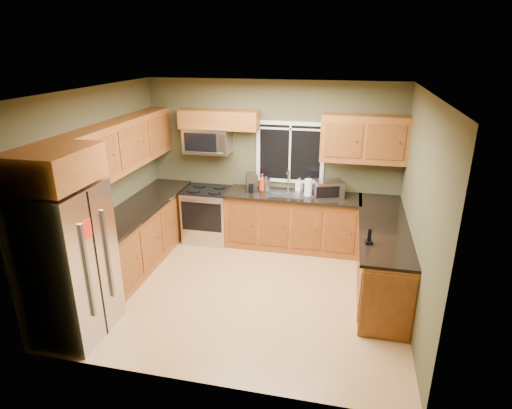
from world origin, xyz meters
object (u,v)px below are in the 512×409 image
at_px(range, 208,214).
at_px(soap_bottle_a, 262,183).
at_px(kettle, 266,184).
at_px(paper_towel_roll, 308,187).
at_px(toaster_oven, 328,189).
at_px(microwave, 207,140).
at_px(cordless_phone, 369,239).
at_px(soap_bottle_b, 299,184).
at_px(refrigerator, 69,263).
at_px(coffee_maker, 252,183).

relative_size(range, soap_bottle_a, 3.21).
distance_m(kettle, paper_towel_roll, 0.71).
bearing_deg(soap_bottle_a, toaster_oven, -3.05).
relative_size(kettle, paper_towel_roll, 0.89).
bearing_deg(paper_towel_roll, microwave, 175.47).
bearing_deg(cordless_phone, range, 148.56).
xyz_separation_m(paper_towel_roll, soap_bottle_b, (-0.17, 0.23, -0.03)).
xyz_separation_m(refrigerator, toaster_oven, (2.71, 2.77, 0.17)).
bearing_deg(cordless_phone, kettle, 133.67).
bearing_deg(microwave, paper_towel_roll, -4.53).
relative_size(microwave, soap_bottle_b, 3.65).
distance_m(toaster_oven, coffee_maker, 1.25).
bearing_deg(toaster_oven, paper_towel_roll, -179.54).
relative_size(coffee_maker, cordless_phone, 1.52).
xyz_separation_m(refrigerator, soap_bottle_b, (2.22, 3.00, 0.14)).
height_order(kettle, paper_towel_roll, paper_towel_roll).
bearing_deg(kettle, paper_towel_roll, -7.27).
bearing_deg(microwave, cordless_phone, -33.56).
relative_size(kettle, soap_bottle_b, 1.29).
distance_m(range, paper_towel_roll, 1.81).
xyz_separation_m(paper_towel_roll, cordless_phone, (0.91, -1.60, -0.08)).
height_order(range, soap_bottle_a, soap_bottle_a).
bearing_deg(paper_towel_roll, soap_bottle_b, 126.60).
bearing_deg(toaster_oven, range, -179.89).
distance_m(kettle, soap_bottle_b, 0.55).
bearing_deg(refrigerator, cordless_phone, 19.60).
bearing_deg(coffee_maker, cordless_phone, -41.52).
xyz_separation_m(range, cordless_phone, (2.61, -1.60, 0.53)).
bearing_deg(toaster_oven, refrigerator, -134.33).
height_order(range, coffee_maker, coffee_maker).
height_order(range, microwave, microwave).
height_order(toaster_oven, cordless_phone, toaster_oven).
xyz_separation_m(refrigerator, soap_bottle_a, (1.63, 2.83, 0.19)).
relative_size(paper_towel_roll, cordless_phone, 1.54).
distance_m(microwave, coffee_maker, 1.01).
bearing_deg(toaster_oven, cordless_phone, -69.78).
bearing_deg(microwave, soap_bottle_a, -4.53).
bearing_deg(cordless_phone, soap_bottle_b, 120.59).
distance_m(toaster_oven, soap_bottle_a, 1.08).
xyz_separation_m(soap_bottle_a, cordless_phone, (1.67, -1.66, -0.09)).
distance_m(paper_towel_roll, soap_bottle_b, 0.29).
distance_m(paper_towel_roll, soap_bottle_a, 0.76).
height_order(paper_towel_roll, soap_bottle_b, paper_towel_roll).
bearing_deg(soap_bottle_a, refrigerator, -119.95).
height_order(range, kettle, kettle).
bearing_deg(coffee_maker, refrigerator, -117.47).
distance_m(refrigerator, soap_bottle_a, 3.27).
bearing_deg(range, refrigerator, -103.97).
distance_m(toaster_oven, cordless_phone, 1.71).
bearing_deg(cordless_phone, refrigerator, -160.40).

